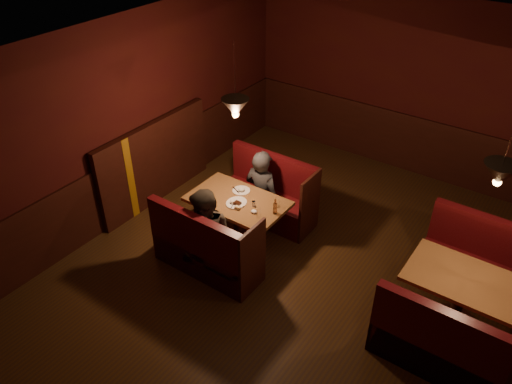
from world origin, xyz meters
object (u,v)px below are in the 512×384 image
Objects in this scene: main_bench_near at (205,253)px; second_bench_far at (478,268)px; main_bench_far at (270,198)px; diner_b at (206,221)px; second_bench_near at (439,349)px; second_table at (462,290)px; diner_a at (262,177)px; main_table at (239,210)px.

second_bench_far is at bearing 30.56° from main_bench_near.
main_bench_far is 1.05× the size of second_bench_far.
diner_b reaches higher than second_bench_far.
second_bench_near is (0.00, -1.50, 0.00)m from second_bench_far.
second_table is (2.91, 0.99, 0.21)m from main_bench_near.
diner_a is (-0.03, -0.17, 0.45)m from main_bench_far.
main_bench_near is 0.95× the size of diner_a.
main_table is at bearing 85.06° from diner_b.
main_bench_far reaches higher than main_table.
main_table is 3.12m from second_bench_far.
second_bench_far is 3.03m from diner_a.
second_bench_near is 0.90× the size of diner_b.
main_table reaches higher than second_table.
main_bench_near is 1.40m from diner_a.
main_table is at bearing 91.10° from main_bench_near.
main_table is 3.00m from second_bench_near.
second_table is 0.82× the size of diner_a.
diner_a reaches higher than main_bench_near.
second_bench_near is (0.03, -0.75, -0.21)m from second_table.
main_bench_near is at bearing -175.35° from second_bench_near.
main_bench_far is 1.50m from main_bench_near.
second_table is 0.78m from second_bench_far.
second_bench_near is at bearing -90.00° from second_bench_far.
main_bench_far is at bearing -175.41° from second_bench_far.
main_bench_far is at bearing 90.00° from main_bench_near.
second_bench_far is at bearing -171.71° from diner_a.
diner_a is at bearing 86.02° from diner_b.
diner_b is at bearing -162.90° from second_table.
second_bench_far is at bearing 87.80° from second_table.
second_bench_far is at bearing 24.68° from diner_b.
main_bench_near is 2.95m from second_bench_near.
main_bench_near is (0.00, -1.50, 0.00)m from main_bench_far.
main_bench_far reaches higher than second_bench_far.
second_table is at bearing 12.65° from diner_b.
diner_b is (-0.02, 0.09, 0.45)m from main_bench_near.
second_table is at bearing 92.20° from second_bench_near.
diner_a is (-0.03, 1.33, 0.45)m from main_bench_near.
main_bench_near is (0.01, -0.75, -0.23)m from main_table.
second_bench_far is at bearing 4.59° from main_bench_far.
main_bench_far is 0.95× the size of diner_a.
second_table is at bearing -92.20° from second_bench_far.
diner_b is at bearing -177.03° from second_bench_near.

